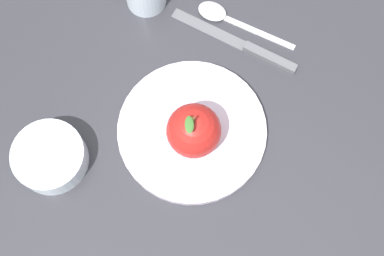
{
  "coord_description": "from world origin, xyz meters",
  "views": [
    {
      "loc": [
        0.19,
        0.16,
        0.72
      ],
      "look_at": [
        0.01,
        0.02,
        0.02
      ],
      "focal_mm": 46.59,
      "sensor_mm": 36.0,
      "label": 1
    }
  ],
  "objects_px": {
    "apple": "(194,131)",
    "side_bowl": "(50,156)",
    "spoon": "(223,16)",
    "dinner_plate": "(192,130)",
    "knife": "(245,46)"
  },
  "relations": [
    {
      "from": "side_bowl",
      "to": "spoon",
      "type": "relative_size",
      "value": 0.61
    },
    {
      "from": "knife",
      "to": "spoon",
      "type": "relative_size",
      "value": 1.26
    },
    {
      "from": "dinner_plate",
      "to": "knife",
      "type": "bearing_deg",
      "value": -173.23
    },
    {
      "from": "side_bowl",
      "to": "spoon",
      "type": "xyz_separation_m",
      "value": [
        -0.35,
        0.06,
        -0.02
      ]
    },
    {
      "from": "dinner_plate",
      "to": "knife",
      "type": "relative_size",
      "value": 1.02
    },
    {
      "from": "apple",
      "to": "spoon",
      "type": "height_order",
      "value": "apple"
    },
    {
      "from": "apple",
      "to": "spoon",
      "type": "relative_size",
      "value": 0.54
    },
    {
      "from": "apple",
      "to": "knife",
      "type": "bearing_deg",
      "value": -170.06
    },
    {
      "from": "apple",
      "to": "knife",
      "type": "distance_m",
      "value": 0.19
    },
    {
      "from": "dinner_plate",
      "to": "spoon",
      "type": "relative_size",
      "value": 1.28
    },
    {
      "from": "dinner_plate",
      "to": "side_bowl",
      "type": "relative_size",
      "value": 2.12
    },
    {
      "from": "apple",
      "to": "side_bowl",
      "type": "bearing_deg",
      "value": -44.67
    },
    {
      "from": "dinner_plate",
      "to": "apple",
      "type": "distance_m",
      "value": 0.05
    },
    {
      "from": "apple",
      "to": "knife",
      "type": "xyz_separation_m",
      "value": [
        -0.18,
        -0.03,
        -0.05
      ]
    },
    {
      "from": "dinner_plate",
      "to": "apple",
      "type": "relative_size",
      "value": 2.38
    }
  ]
}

